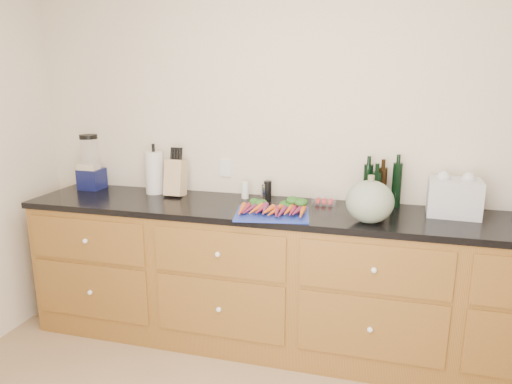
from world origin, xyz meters
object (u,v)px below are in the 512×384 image
(carrots, at_px, (273,208))
(knife_block, at_px, (176,178))
(blender_appliance, at_px, (91,165))
(squash, at_px, (370,202))
(paper_towel, at_px, (155,173))
(cutting_board, at_px, (272,214))
(tomato_box, at_px, (324,199))

(carrots, distance_m, knife_block, 0.81)
(blender_appliance, bearing_deg, carrots, -11.24)
(squash, bearing_deg, paper_towel, 167.89)
(cutting_board, bearing_deg, squash, 0.03)
(tomato_box, bearing_deg, carrots, -132.41)
(paper_towel, xyz_separation_m, knife_block, (0.17, -0.02, -0.02))
(squash, distance_m, blender_appliance, 2.03)
(paper_towel, bearing_deg, carrots, -17.28)
(paper_towel, xyz_separation_m, tomato_box, (1.20, 0.01, -0.11))
(squash, xyz_separation_m, knife_block, (-1.32, 0.30, 0.00))
(cutting_board, bearing_deg, tomato_box, 50.42)
(squash, bearing_deg, cutting_board, -179.97)
(cutting_board, xyz_separation_m, carrots, (0.00, 0.03, 0.03))
(cutting_board, relative_size, carrots, 1.07)
(cutting_board, relative_size, tomato_box, 2.87)
(tomato_box, bearing_deg, knife_block, -178.33)
(paper_towel, bearing_deg, cutting_board, -19.02)
(cutting_board, xyz_separation_m, blender_appliance, (-1.44, 0.32, 0.17))
(tomato_box, bearing_deg, paper_towel, -179.52)
(blender_appliance, bearing_deg, tomato_box, 0.41)
(blender_appliance, distance_m, knife_block, 0.69)
(knife_block, relative_size, tomato_box, 1.64)
(blender_appliance, distance_m, tomato_box, 1.72)
(squash, distance_m, knife_block, 1.35)
(tomato_box, bearing_deg, blender_appliance, -179.59)
(squash, height_order, paper_towel, paper_towel)
(squash, relative_size, blender_appliance, 0.67)
(paper_towel, bearing_deg, tomato_box, 0.48)
(blender_appliance, bearing_deg, paper_towel, 0.24)
(cutting_board, bearing_deg, carrots, 90.00)
(cutting_board, relative_size, squash, 1.61)
(carrots, relative_size, squash, 1.50)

